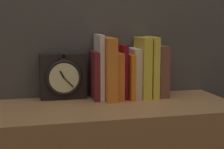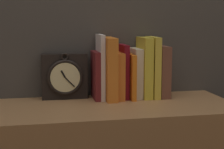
# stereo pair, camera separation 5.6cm
# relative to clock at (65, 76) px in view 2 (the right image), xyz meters

# --- Properties ---
(clock) EXTENTS (0.18, 0.07, 0.18)m
(clock) POSITION_rel_clock_xyz_m (0.00, 0.00, 0.00)
(clock) COLOR black
(clock) RESTS_ON bookshelf
(book_slot0_maroon) EXTENTS (0.02, 0.13, 0.19)m
(book_slot0_maroon) POSITION_rel_clock_xyz_m (0.12, -0.03, 0.00)
(book_slot0_maroon) COLOR maroon
(book_slot0_maroon) RESTS_ON bookshelf
(book_slot1_white) EXTENTS (0.02, 0.13, 0.25)m
(book_slot1_white) POSITION_rel_clock_xyz_m (0.14, -0.03, 0.04)
(book_slot1_white) COLOR silver
(book_slot1_white) RESTS_ON bookshelf
(book_slot2_orange) EXTENTS (0.04, 0.16, 0.24)m
(book_slot2_orange) POSITION_rel_clock_xyz_m (0.17, -0.05, 0.03)
(book_slot2_orange) COLOR orange
(book_slot2_orange) RESTS_ON bookshelf
(book_slot3_orange) EXTENTS (0.03, 0.14, 0.18)m
(book_slot3_orange) POSITION_rel_clock_xyz_m (0.21, -0.04, 0.00)
(book_slot3_orange) COLOR orange
(book_slot3_orange) RESTS_ON bookshelf
(book_slot4_maroon) EXTENTS (0.02, 0.12, 0.21)m
(book_slot4_maroon) POSITION_rel_clock_xyz_m (0.23, -0.03, 0.02)
(book_slot4_maroon) COLOR maroon
(book_slot4_maroon) RESTS_ON bookshelf
(book_slot5_orange) EXTENTS (0.02, 0.15, 0.18)m
(book_slot5_orange) POSITION_rel_clock_xyz_m (0.25, -0.04, -0.00)
(book_slot5_orange) COLOR orange
(book_slot5_orange) RESTS_ON bookshelf
(book_slot6_cream) EXTENTS (0.03, 0.13, 0.20)m
(book_slot6_cream) POSITION_rel_clock_xyz_m (0.28, -0.03, 0.01)
(book_slot6_cream) COLOR beige
(book_slot6_cream) RESTS_ON bookshelf
(book_slot7_yellow) EXTENTS (0.03, 0.14, 0.24)m
(book_slot7_yellow) POSITION_rel_clock_xyz_m (0.32, -0.03, 0.03)
(book_slot7_yellow) COLOR gold
(book_slot7_yellow) RESTS_ON bookshelf
(book_slot8_yellow) EXTENTS (0.03, 0.14, 0.24)m
(book_slot8_yellow) POSITION_rel_clock_xyz_m (0.35, -0.04, 0.03)
(book_slot8_yellow) COLOR yellow
(book_slot8_yellow) RESTS_ON bookshelf
(book_slot9_brown) EXTENTS (0.04, 0.13, 0.20)m
(book_slot9_brown) POSITION_rel_clock_xyz_m (0.39, -0.03, 0.01)
(book_slot9_brown) COLOR brown
(book_slot9_brown) RESTS_ON bookshelf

